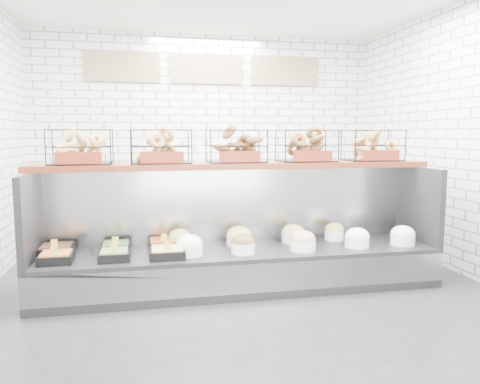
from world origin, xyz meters
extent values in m
plane|color=black|center=(0.00, 0.00, 0.00)|extent=(5.50, 5.50, 0.00)
cube|color=white|center=(0.00, 2.75, 1.50)|extent=(5.00, 0.02, 3.00)
cube|color=#9C8E6C|center=(-1.20, 2.72, 2.50)|extent=(1.05, 0.03, 0.42)
cube|color=#9C8E6C|center=(0.00, 2.72, 2.50)|extent=(1.05, 0.03, 0.42)
cube|color=#9C8E6C|center=(1.20, 2.72, 2.50)|extent=(1.05, 0.03, 0.42)
cube|color=black|center=(0.00, 0.30, 0.20)|extent=(4.00, 0.90, 0.40)
cube|color=#93969B|center=(0.00, -0.14, 0.22)|extent=(4.00, 0.03, 0.28)
cube|color=#93969B|center=(0.00, 0.71, 0.80)|extent=(4.00, 0.08, 0.80)
cube|color=black|center=(-1.97, 0.30, 0.80)|extent=(0.06, 0.90, 0.80)
cube|color=black|center=(1.97, 0.30, 0.80)|extent=(0.06, 0.90, 0.80)
cube|color=black|center=(-1.74, 0.13, 0.44)|extent=(0.29, 0.29, 0.08)
cube|color=orange|center=(-1.74, 0.13, 0.48)|extent=(0.25, 0.25, 0.04)
cube|color=#D5CA4A|center=(-1.74, 0.03, 0.53)|extent=(0.06, 0.01, 0.08)
cube|color=black|center=(-1.78, 0.44, 0.44)|extent=(0.32, 0.32, 0.08)
cube|color=brown|center=(-1.78, 0.44, 0.48)|extent=(0.27, 0.27, 0.04)
cube|color=#D5CA4A|center=(-1.78, 0.33, 0.53)|extent=(0.06, 0.01, 0.08)
cube|color=black|center=(-1.23, 0.11, 0.44)|extent=(0.28, 0.28, 0.08)
cube|color=#6C8F48|center=(-1.23, 0.11, 0.48)|extent=(0.24, 0.24, 0.04)
cube|color=#D5CA4A|center=(-1.23, 0.01, 0.53)|extent=(0.06, 0.01, 0.08)
cube|color=black|center=(-1.23, 0.43, 0.44)|extent=(0.29, 0.29, 0.08)
cube|color=olive|center=(-1.23, 0.43, 0.48)|extent=(0.24, 0.24, 0.04)
cube|color=#D5CA4A|center=(-1.23, 0.33, 0.53)|extent=(0.06, 0.01, 0.08)
cube|color=black|center=(-0.75, 0.11, 0.44)|extent=(0.33, 0.33, 0.08)
cube|color=#F1D07B|center=(-0.75, 0.11, 0.48)|extent=(0.28, 0.28, 0.04)
cube|color=#D5CA4A|center=(-0.75, -0.01, 0.53)|extent=(0.06, 0.01, 0.08)
cube|color=black|center=(-0.76, 0.48, 0.44)|extent=(0.31, 0.31, 0.08)
cube|color=orange|center=(-0.76, 0.48, 0.48)|extent=(0.26, 0.26, 0.04)
cube|color=#D5CA4A|center=(-0.76, 0.37, 0.53)|extent=(0.06, 0.01, 0.08)
cylinder|color=white|center=(-0.53, 0.14, 0.46)|extent=(0.25, 0.25, 0.11)
ellipsoid|color=white|center=(-0.53, 0.14, 0.52)|extent=(0.25, 0.25, 0.17)
cylinder|color=white|center=(-0.60, 0.46, 0.46)|extent=(0.23, 0.23, 0.11)
ellipsoid|color=#E7DA76|center=(-0.60, 0.46, 0.52)|extent=(0.23, 0.23, 0.16)
cylinder|color=white|center=(-0.02, 0.10, 0.46)|extent=(0.23, 0.23, 0.11)
ellipsoid|color=brown|center=(-0.02, 0.10, 0.52)|extent=(0.23, 0.23, 0.16)
cylinder|color=white|center=(0.01, 0.43, 0.46)|extent=(0.26, 0.26, 0.11)
ellipsoid|color=#F1DD7B|center=(0.01, 0.43, 0.52)|extent=(0.26, 0.26, 0.18)
cylinder|color=white|center=(0.59, 0.09, 0.46)|extent=(0.26, 0.26, 0.11)
ellipsoid|color=tan|center=(0.59, 0.09, 0.52)|extent=(0.25, 0.25, 0.18)
cylinder|color=white|center=(0.61, 0.44, 0.46)|extent=(0.24, 0.24, 0.11)
ellipsoid|color=#D9CF6F|center=(0.61, 0.44, 0.52)|extent=(0.24, 0.24, 0.17)
cylinder|color=white|center=(1.19, 0.12, 0.46)|extent=(0.25, 0.25, 0.11)
ellipsoid|color=white|center=(1.19, 0.12, 0.52)|extent=(0.25, 0.25, 0.17)
cylinder|color=white|center=(1.09, 0.48, 0.46)|extent=(0.21, 0.21, 0.11)
ellipsoid|color=#CDBB68|center=(1.09, 0.48, 0.52)|extent=(0.21, 0.21, 0.15)
cylinder|color=white|center=(1.70, 0.12, 0.46)|extent=(0.25, 0.25, 0.11)
ellipsoid|color=white|center=(1.70, 0.12, 0.52)|extent=(0.25, 0.25, 0.17)
cube|color=#511E11|center=(0.00, 0.52, 1.23)|extent=(4.10, 0.50, 0.06)
cube|color=black|center=(-1.53, 0.52, 1.43)|extent=(0.60, 0.38, 0.34)
cube|color=maroon|center=(-1.53, 0.32, 1.33)|extent=(0.42, 0.02, 0.11)
cube|color=black|center=(-0.77, 0.52, 1.43)|extent=(0.60, 0.38, 0.34)
cube|color=maroon|center=(-0.77, 0.32, 1.33)|extent=(0.42, 0.02, 0.11)
cube|color=black|center=(0.00, 0.52, 1.43)|extent=(0.60, 0.38, 0.34)
cube|color=maroon|center=(0.00, 0.32, 1.33)|extent=(0.42, 0.02, 0.11)
cube|color=black|center=(0.77, 0.52, 1.43)|extent=(0.60, 0.38, 0.34)
cube|color=maroon|center=(0.77, 0.32, 1.33)|extent=(0.42, 0.02, 0.11)
cube|color=black|center=(1.53, 0.52, 1.43)|extent=(0.60, 0.38, 0.34)
cube|color=maroon|center=(1.53, 0.32, 1.33)|extent=(0.42, 0.02, 0.11)
cube|color=#93969B|center=(0.00, 2.43, 0.45)|extent=(4.00, 0.60, 0.90)
cube|color=black|center=(-1.23, 2.40, 1.02)|extent=(0.40, 0.30, 0.24)
cube|color=silver|center=(-0.20, 2.49, 0.99)|extent=(0.35, 0.28, 0.18)
cylinder|color=#CC7533|center=(0.52, 2.47, 1.01)|extent=(0.09, 0.09, 0.22)
cube|color=black|center=(1.43, 2.42, 1.05)|extent=(0.30, 0.30, 0.30)
camera|label=1|loc=(-0.95, -4.24, 1.55)|focal=35.00mm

